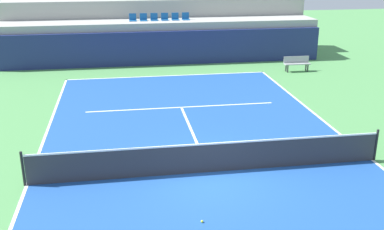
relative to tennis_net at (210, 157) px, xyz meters
name	(u,v)px	position (x,y,z in m)	size (l,w,h in m)	color
ground_plane	(209,172)	(0.00, 0.00, -0.51)	(80.00, 80.00, 0.00)	#4C8C4C
court_surface	(209,172)	(0.00, 0.00, -0.50)	(11.00, 24.00, 0.01)	#1E4C99
baseline_far	(168,76)	(0.00, 11.95, -0.50)	(11.00, 0.10, 0.00)	white
sideline_left	(27,185)	(-5.45, 0.00, -0.50)	(0.10, 24.00, 0.00)	white
sideline_right	(372,160)	(5.45, 0.00, -0.50)	(0.10, 24.00, 0.00)	white
service_line_far	(181,107)	(0.00, 6.40, -0.50)	(8.26, 0.10, 0.00)	white
centre_service_line	(193,134)	(0.00, 3.20, -0.50)	(0.10, 6.40, 0.00)	white
back_wall	(162,48)	(0.00, 14.71, 0.50)	(19.65, 0.30, 2.02)	navy
stands_tier_lower	(160,40)	(0.00, 16.06, 0.73)	(19.65, 2.40, 2.48)	#9E9E99
stands_tier_upper	(157,26)	(0.00, 18.46, 1.28)	(19.65, 2.40, 3.58)	#9E9E99
seating_row_lower	(159,18)	(0.00, 16.16, 2.10)	(3.72, 0.44, 0.44)	#145193
tennis_net	(210,157)	(0.00, 0.00, 0.00)	(11.08, 0.08, 1.07)	black
player_bench	(297,63)	(7.42, 11.87, 0.00)	(1.50, 0.40, 0.85)	#99999E
tennis_ball_1	(202,221)	(-0.73, -2.75, -0.47)	(0.07, 0.07, 0.07)	#CCE033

